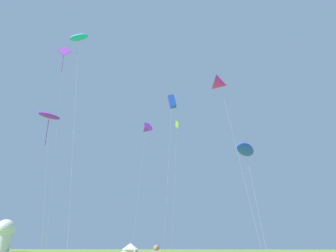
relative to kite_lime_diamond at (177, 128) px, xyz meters
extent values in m
cube|color=#99DB2D|center=(0.03, 0.07, 0.90)|extent=(0.90, 1.67, 1.81)
cylinder|color=olive|center=(0.03, 0.07, -0.79)|extent=(0.06, 0.06, 2.44)
cylinder|color=#B2B2B7|center=(-0.48, -1.09, -12.07)|extent=(1.05, 2.33, 25.93)
cube|color=blue|center=(1.23, -17.86, -2.15)|extent=(1.54, 1.21, 2.09)
cylinder|color=#B2B2B7|center=(0.71, -18.68, -13.59)|extent=(1.05, 1.65, 22.88)
cube|color=purple|center=(-17.15, -19.23, 7.96)|extent=(2.25, 0.83, 2.22)
cylinder|color=#63238B|center=(-17.15, -19.23, 5.58)|extent=(0.07, 0.07, 3.56)
cylinder|color=#B2B2B7|center=(-15.98, -20.21, -8.54)|extent=(2.37, 1.97, 32.99)
cone|color=purple|center=(-5.03, -7.75, -2.76)|extent=(3.05, 2.97, 2.48)
cylinder|color=#B2B2B7|center=(-5.73, -8.79, -13.90)|extent=(1.42, 2.11, 22.27)
ellipsoid|color=blue|center=(10.42, -29.90, -13.92)|extent=(2.96, 4.41, 1.31)
cylinder|color=#B2B2B7|center=(10.88, -30.94, -19.48)|extent=(0.94, 2.10, 11.12)
cone|color=#E02DA3|center=(8.15, -33.27, -7.82)|extent=(2.00, 1.84, 1.95)
cylinder|color=#B2B2B7|center=(9.39, -34.05, -16.42)|extent=(2.50, 1.57, 17.22)
ellipsoid|color=#1EB7CC|center=(-5.01, -38.83, -4.89)|extent=(2.07, 1.09, 0.62)
cylinder|color=teal|center=(-5.01, -38.83, -6.00)|extent=(0.05, 0.05, 1.47)
cylinder|color=#B2B2B7|center=(-3.84, -40.06, -14.96)|extent=(2.35, 2.48, 20.15)
ellipsoid|color=purple|center=(-7.20, -38.20, -12.53)|extent=(1.86, 2.10, 0.65)
cylinder|color=#63238B|center=(-7.20, -38.20, -14.09)|extent=(0.05, 0.05, 2.35)
cylinder|color=#B2B2B7|center=(-6.35, -38.77, -18.78)|extent=(1.72, 1.15, 12.50)
sphere|color=#9E7051|center=(4.69, -50.27, -23.41)|extent=(0.22, 0.22, 0.22)
cube|color=white|center=(-11.41, 9.19, -24.49)|extent=(2.88, 2.88, 1.08)
cone|color=white|center=(-11.41, 9.19, -23.32)|extent=(3.60, 3.60, 1.26)
cylinder|color=white|center=(-66.84, 46.60, -22.03)|extent=(4.80, 4.80, 6.00)
sphere|color=white|center=(-66.84, 46.60, -17.43)|extent=(6.40, 6.40, 6.40)
camera|label=1|loc=(6.80, -62.31, -23.35)|focal=33.80mm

